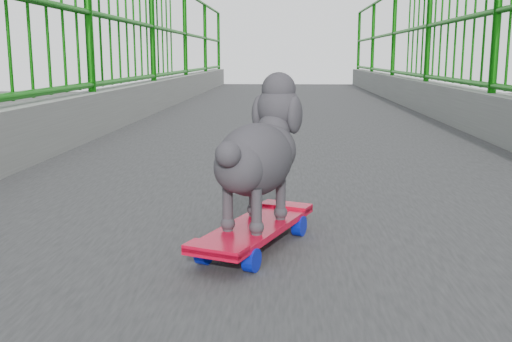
{
  "coord_description": "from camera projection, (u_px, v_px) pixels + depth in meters",
  "views": [
    {
      "loc": [
        -0.01,
        -0.23,
        7.55
      ],
      "look_at": [
        -0.1,
        1.47,
        7.22
      ],
      "focal_mm": 42.0,
      "sensor_mm": 36.0,
      "label": 1
    }
  ],
  "objects": [
    {
      "name": "poodle",
      "position": [
        259.0,
        152.0,
        1.7
      ],
      "size": [
        0.29,
        0.44,
        0.39
      ],
      "rotation": [
        0.0,
        0.0,
        -0.38
      ],
      "color": "#29272B",
      "rests_on": "skateboard"
    },
    {
      "name": "skateboard",
      "position": [
        255.0,
        231.0,
        1.72
      ],
      "size": [
        0.35,
        0.57,
        0.07
      ],
      "rotation": [
        0.0,
        0.0,
        -0.38
      ],
      "color": "red",
      "rests_on": "footbridge"
    }
  ]
}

